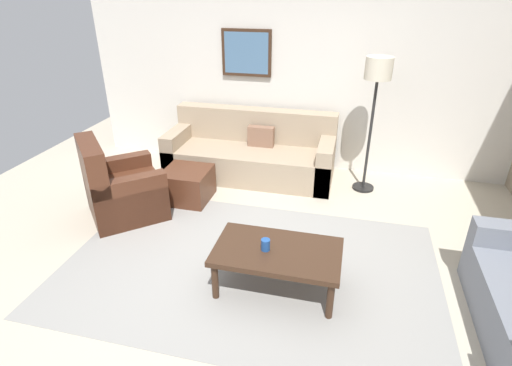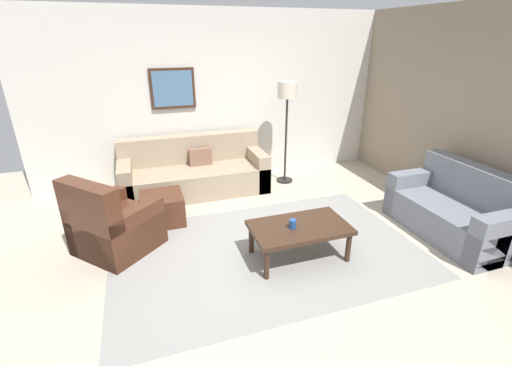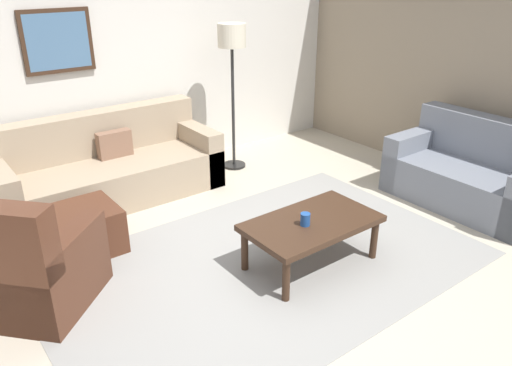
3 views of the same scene
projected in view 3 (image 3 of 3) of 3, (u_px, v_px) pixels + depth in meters
name	position (u px, v px, depth m)	size (l,w,h in m)	color
ground_plane	(265.00, 264.00, 4.21)	(8.00, 8.00, 0.00)	#B2A893
rear_partition	(121.00, 54.00, 5.54)	(6.00, 0.12, 2.80)	silver
stone_feature_panel	(488.00, 58.00, 5.31)	(0.12, 5.20, 2.80)	gray
area_rug	(265.00, 264.00, 4.21)	(3.57, 2.29, 0.01)	gray
couch_main	(107.00, 170.00, 5.34)	(2.30, 0.91, 0.88)	gray
couch_loveseat	(473.00, 175.00, 5.20)	(0.85, 1.56, 0.88)	slate
armchair_leather	(27.00, 272.00, 3.57)	(1.13, 1.13, 0.95)	#4C2819
ottoman	(85.00, 229.00, 4.35)	(0.56, 0.56, 0.40)	#4C2819
coffee_table	(312.00, 226.00, 4.08)	(1.10, 0.64, 0.41)	#382316
cup	(305.00, 219.00, 3.97)	(0.08, 0.08, 0.10)	#1E478C
lamp_standing	(232.00, 51.00, 5.66)	(0.32, 0.32, 1.71)	black
framed_artwork	(58.00, 41.00, 5.01)	(0.70, 0.04, 0.63)	#382316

